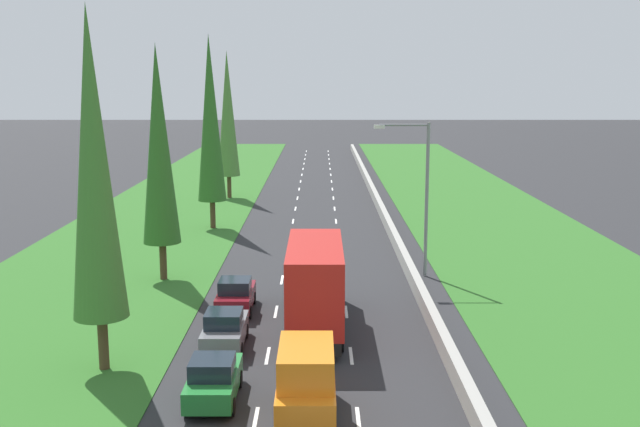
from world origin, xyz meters
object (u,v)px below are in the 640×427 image
object	(u,v)px
orange_van_centre_lane	(305,385)
poplar_tree_second	(92,166)
green_hatchback_left_lane_third	(212,380)
street_light_mast	(419,188)
poplar_tree_fourth	(208,119)
poplar_tree_fifth	(226,114)
red_box_truck_centre_lane	(313,283)
grey_hatchback_left_lane	(223,329)
poplar_tree_third	(157,145)
maroon_hatchback_left_lane	(234,295)

from	to	relation	value
orange_van_centre_lane	poplar_tree_second	xyz separation A→B (m)	(-8.16, 4.81, 6.78)
poplar_tree_second	orange_van_centre_lane	bearing A→B (deg)	-30.53
green_hatchback_left_lane_third	street_light_mast	world-z (taller)	street_light_mast
green_hatchback_left_lane_third	street_light_mast	size ratio (longest dim) A/B	0.43
poplar_tree_fourth	street_light_mast	bearing A→B (deg)	-45.27
poplar_tree_second	poplar_tree_fifth	distance (m)	43.62
red_box_truck_centre_lane	green_hatchback_left_lane_third	bearing A→B (deg)	-114.08
poplar_tree_fifth	street_light_mast	distance (m)	32.85
street_light_mast	red_box_truck_centre_lane	bearing A→B (deg)	-122.84
grey_hatchback_left_lane	poplar_tree_fifth	size ratio (longest dim) A/B	0.28
poplar_tree_second	street_light_mast	distance (m)	20.57
orange_van_centre_lane	green_hatchback_left_lane_third	bearing A→B (deg)	152.18
poplar_tree_fourth	street_light_mast	world-z (taller)	poplar_tree_fourth
poplar_tree_fifth	street_light_mast	xyz separation A→B (m)	(14.64, -29.27, -2.87)
red_box_truck_centre_lane	poplar_tree_fifth	xyz separation A→B (m)	(-8.60, 38.63, 5.92)
green_hatchback_left_lane_third	poplar_tree_third	xyz separation A→B (m)	(-5.23, 16.60, 6.93)
orange_van_centre_lane	poplar_tree_fifth	world-z (taller)	poplar_tree_fifth
red_box_truck_centre_lane	poplar_tree_third	size ratio (longest dim) A/B	0.70
poplar_tree_third	green_hatchback_left_lane_third	bearing A→B (deg)	-72.53
street_light_mast	poplar_tree_fifth	bearing A→B (deg)	116.58
grey_hatchback_left_lane	street_light_mast	distance (m)	16.15
poplar_tree_second	poplar_tree_fourth	size ratio (longest dim) A/B	0.96
red_box_truck_centre_lane	poplar_tree_second	distance (m)	11.46
orange_van_centre_lane	poplar_tree_fourth	bearing A→B (deg)	103.22
green_hatchback_left_lane_third	red_box_truck_centre_lane	bearing A→B (deg)	65.92
poplar_tree_second	grey_hatchback_left_lane	bearing A→B (deg)	27.92
poplar_tree_fourth	maroon_hatchback_left_lane	bearing A→B (deg)	-78.97
grey_hatchback_left_lane	maroon_hatchback_left_lane	size ratio (longest dim) A/B	1.00
poplar_tree_fifth	street_light_mast	bearing A→B (deg)	-63.42
red_box_truck_centre_lane	poplar_tree_fifth	world-z (taller)	poplar_tree_fifth
orange_van_centre_lane	red_box_truck_centre_lane	size ratio (longest dim) A/B	0.52
poplar_tree_second	poplar_tree_third	bearing A→B (deg)	91.78
orange_van_centre_lane	green_hatchback_left_lane_third	xyz separation A→B (m)	(-3.36, 1.77, -0.56)
grey_hatchback_left_lane	poplar_tree_fourth	distance (m)	27.63
maroon_hatchback_left_lane	red_box_truck_centre_lane	world-z (taller)	red_box_truck_centre_lane
orange_van_centre_lane	poplar_tree_second	world-z (taller)	poplar_tree_second
green_hatchback_left_lane_third	red_box_truck_centre_lane	distance (m)	8.90
maroon_hatchback_left_lane	red_box_truck_centre_lane	size ratio (longest dim) A/B	0.41
maroon_hatchback_left_lane	street_light_mast	size ratio (longest dim) A/B	0.43
street_light_mast	maroon_hatchback_left_lane	bearing A→B (deg)	-145.74
grey_hatchback_left_lane	red_box_truck_centre_lane	size ratio (longest dim) A/B	0.41
poplar_tree_second	green_hatchback_left_lane_third	bearing A→B (deg)	-32.33
red_box_truck_centre_lane	poplar_tree_second	bearing A→B (deg)	-149.28
grey_hatchback_left_lane	poplar_tree_third	size ratio (longest dim) A/B	0.29
red_box_truck_centre_lane	street_light_mast	xyz separation A→B (m)	(6.05, 9.37, 3.05)
green_hatchback_left_lane_third	street_light_mast	distance (m)	20.37
green_hatchback_left_lane_third	street_light_mast	bearing A→B (deg)	61.02
orange_van_centre_lane	street_light_mast	xyz separation A→B (m)	(6.28, 19.17, 3.83)
maroon_hatchback_left_lane	poplar_tree_third	world-z (taller)	poplar_tree_third
maroon_hatchback_left_lane	poplar_tree_fifth	bearing A→B (deg)	97.30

